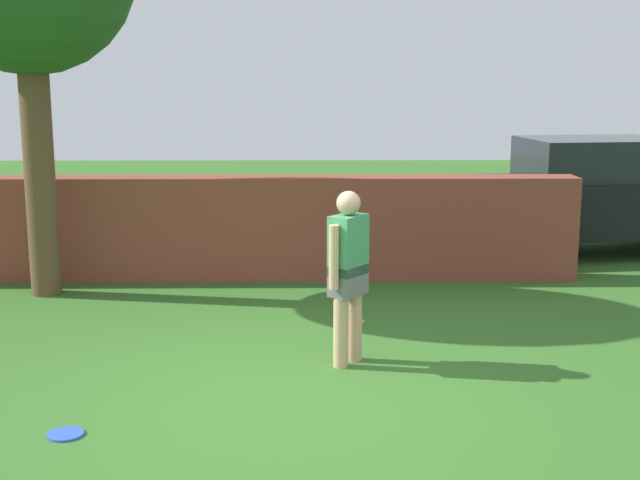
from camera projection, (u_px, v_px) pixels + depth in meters
name	position (u px, v px, depth m)	size (l,w,h in m)	color
ground_plane	(292.00, 405.00, 6.93)	(40.00, 40.00, 0.00)	#336623
brick_wall	(184.00, 228.00, 11.11)	(10.21, 0.50, 1.35)	brown
person	(348.00, 269.00, 7.76)	(0.39, 0.45, 1.62)	tan
car	(591.00, 196.00, 12.69)	(4.37, 2.31, 1.72)	black
frisbee_blue	(66.00, 434.00, 6.35)	(0.27, 0.27, 0.02)	blue
frisbee_yellow	(352.00, 322.00, 9.23)	(0.27, 0.27, 0.02)	yellow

